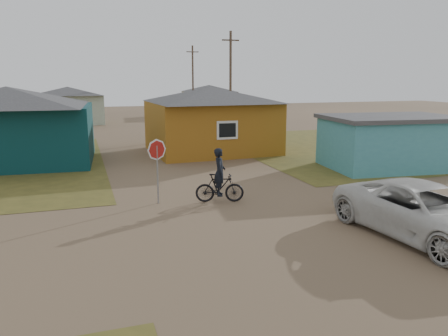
# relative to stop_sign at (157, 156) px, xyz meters

# --- Properties ---
(ground) EXTENTS (120.00, 120.00, 0.00)m
(ground) POSITION_rel_stop_sign_xyz_m (2.55, -3.76, -1.72)
(ground) COLOR brown
(grass_ne) EXTENTS (20.00, 18.00, 0.00)m
(grass_ne) POSITION_rel_stop_sign_xyz_m (16.55, 9.24, -1.72)
(grass_ne) COLOR brown
(grass_ne) RESTS_ON ground
(house_teal) EXTENTS (8.93, 7.08, 4.00)m
(house_teal) POSITION_rel_stop_sign_xyz_m (-5.95, 9.74, 0.33)
(house_teal) COLOR #082E31
(house_teal) RESTS_ON ground
(house_yellow) EXTENTS (7.72, 6.76, 3.90)m
(house_yellow) POSITION_rel_stop_sign_xyz_m (5.05, 10.24, 0.28)
(house_yellow) COLOR #9C6118
(house_yellow) RESTS_ON ground
(shed_turquoise) EXTENTS (6.71, 4.93, 2.60)m
(shed_turquoise) POSITION_rel_stop_sign_xyz_m (12.05, 2.74, -0.41)
(shed_turquoise) COLOR teal
(shed_turquoise) RESTS_ON ground
(house_pale_west) EXTENTS (7.04, 6.15, 3.60)m
(house_pale_west) POSITION_rel_stop_sign_xyz_m (-3.45, 30.24, 0.13)
(house_pale_west) COLOR #A5B49B
(house_pale_west) RESTS_ON ground
(house_beige_east) EXTENTS (6.95, 6.05, 3.60)m
(house_beige_east) POSITION_rel_stop_sign_xyz_m (12.55, 36.24, 0.13)
(house_beige_east) COLOR gray
(house_beige_east) RESTS_ON ground
(utility_pole_near) EXTENTS (1.40, 0.20, 8.00)m
(utility_pole_near) POSITION_rel_stop_sign_xyz_m (9.05, 18.24, 2.41)
(utility_pole_near) COLOR brown
(utility_pole_near) RESTS_ON ground
(utility_pole_far) EXTENTS (1.40, 0.20, 8.00)m
(utility_pole_far) POSITION_rel_stop_sign_xyz_m (10.05, 34.24, 2.41)
(utility_pole_far) COLOR brown
(utility_pole_far) RESTS_ON ground
(stop_sign) EXTENTS (0.76, 0.07, 2.33)m
(stop_sign) POSITION_rel_stop_sign_xyz_m (0.00, 0.00, 0.00)
(stop_sign) COLOR gray
(stop_sign) RESTS_ON ground
(cyclist) EXTENTS (1.82, 0.94, 1.98)m
(cyclist) POSITION_rel_stop_sign_xyz_m (2.15, -0.52, -1.00)
(cyclist) COLOR black
(cyclist) RESTS_ON ground
(vehicle) EXTENTS (3.08, 5.73, 1.53)m
(vehicle) POSITION_rel_stop_sign_xyz_m (6.49, -5.78, -0.96)
(vehicle) COLOR silver
(vehicle) RESTS_ON ground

